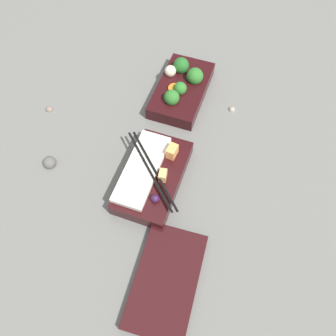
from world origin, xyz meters
The scene contains 7 objects.
ground_plane centered at (0.00, 0.00, 0.00)m, with size 3.00×3.00×0.00m, color slate.
bento_tray_vegetable centered at (-0.15, -0.01, 0.02)m, with size 0.21×0.12×0.07m.
bento_tray_rice centered at (0.12, 0.00, 0.02)m, with size 0.21×0.16×0.06m.
bento_lid centered at (0.32, 0.11, 0.01)m, with size 0.21×0.12×0.02m, color black.
pebble_0 centered at (0.01, -0.32, 0.00)m, with size 0.02×0.02×0.02m, color #7A6B5B.
pebble_1 centered at (-0.14, 0.12, 0.00)m, with size 0.02×0.02×0.02m, color gray.
pebble_2 centered at (0.16, -0.24, 0.01)m, with size 0.03×0.03×0.03m, color #595651.
Camera 1 is at (0.44, 0.15, 0.66)m, focal length 35.00 mm.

